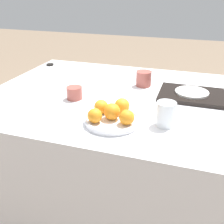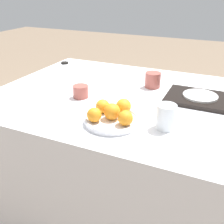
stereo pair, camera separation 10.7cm
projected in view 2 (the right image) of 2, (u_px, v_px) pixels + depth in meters
name	position (u px, v px, depth m)	size (l,w,h in m)	color
ground_plane	(128.00, 206.00, 1.70)	(12.00, 12.00, 0.00)	#7A6651
table	(130.00, 157.00, 1.53)	(1.45, 1.04, 0.77)	white
fruit_platter	(112.00, 120.00, 1.09)	(0.24, 0.24, 0.03)	silver
orange_0	(112.00, 111.00, 1.07)	(0.07, 0.07, 0.07)	orange
orange_1	(125.00, 118.00, 1.03)	(0.06, 0.06, 0.06)	orange
orange_2	(103.00, 106.00, 1.13)	(0.06, 0.06, 0.06)	orange
orange_3	(94.00, 115.00, 1.06)	(0.06, 0.06, 0.06)	orange
orange_4	(124.00, 106.00, 1.12)	(0.07, 0.07, 0.07)	orange
water_glass	(166.00, 117.00, 1.03)	(0.08, 0.08, 0.10)	silver
serving_tray	(200.00, 98.00, 1.30)	(0.33, 0.25, 0.02)	black
side_plate	(200.00, 96.00, 1.30)	(0.17, 0.17, 0.01)	silver
cup_0	(153.00, 80.00, 1.46)	(0.09, 0.09, 0.08)	#9E4C42
cup_2	(81.00, 91.00, 1.33)	(0.08, 0.08, 0.06)	#9E4C42
soy_dish	(65.00, 63.00, 1.91)	(0.05, 0.05, 0.01)	black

